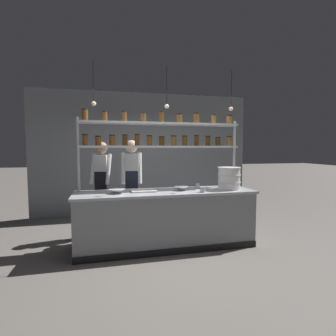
{
  "coord_description": "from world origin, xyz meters",
  "views": [
    {
      "loc": [
        -0.95,
        -4.09,
        1.61
      ],
      "look_at": [
        0.08,
        0.2,
        1.28
      ],
      "focal_mm": 28.0,
      "sensor_mm": 36.0,
      "label": 1
    }
  ],
  "objects": [
    {
      "name": "serving_cup_by_board",
      "position": [
        0.54,
        -0.24,
        0.96
      ],
      "size": [
        0.08,
        0.08,
        0.09
      ],
      "color": "#B2B7BC",
      "rests_on": "prep_counter"
    },
    {
      "name": "pendant_light_row",
      "position": [
        0.01,
        0.0,
        2.31
      ],
      "size": [
        2.3,
        0.07,
        0.66
      ],
      "color": "black"
    },
    {
      "name": "container_stack",
      "position": [
        1.09,
        -0.05,
        1.11
      ],
      "size": [
        0.38,
        0.38,
        0.37
      ],
      "color": "white",
      "rests_on": "prep_counter"
    },
    {
      "name": "serving_cup_front",
      "position": [
        0.6,
        0.14,
        0.96
      ],
      "size": [
        0.07,
        0.07,
        0.09
      ],
      "color": "#B2B7BC",
      "rests_on": "prep_counter"
    },
    {
      "name": "back_wall",
      "position": [
        0.0,
        2.35,
        1.47
      ],
      "size": [
        5.3,
        0.12,
        2.95
      ],
      "primitive_type": "cube",
      "color": "gray",
      "rests_on": "ground_plane"
    },
    {
      "name": "prep_bowl_center_front",
      "position": [
        -0.78,
        -0.04,
        0.95
      ],
      "size": [
        0.25,
        0.25,
        0.07
      ],
      "color": "silver",
      "rests_on": "prep_counter"
    },
    {
      "name": "prep_bowl_near_left",
      "position": [
        0.26,
        0.01,
        0.95
      ],
      "size": [
        0.24,
        0.24,
        0.07
      ],
      "color": "silver",
      "rests_on": "prep_counter"
    },
    {
      "name": "chef_center",
      "position": [
        -0.49,
        0.6,
        1.02
      ],
      "size": [
        0.39,
        0.32,
        1.76
      ],
      "rotation": [
        0.0,
        0.0,
        -0.13
      ],
      "color": "black",
      "rests_on": "ground_plane"
    },
    {
      "name": "spice_shelf_unit",
      "position": [
        -0.0,
        0.33,
        1.79
      ],
      "size": [
        2.79,
        0.28,
        2.25
      ],
      "color": "#B7BABF",
      "rests_on": "ground_plane"
    },
    {
      "name": "prep_counter",
      "position": [
        0.0,
        -0.0,
        0.46
      ],
      "size": [
        2.9,
        0.76,
        0.92
      ],
      "color": "gray",
      "rests_on": "ground_plane"
    },
    {
      "name": "chef_left",
      "position": [
        -1.02,
        0.79,
        1.0
      ],
      "size": [
        0.42,
        0.35,
        1.73
      ],
      "rotation": [
        0.0,
        0.0,
        -0.3
      ],
      "color": "black",
      "rests_on": "ground_plane"
    },
    {
      "name": "cutting_board",
      "position": [
        -0.36,
        0.03,
        0.93
      ],
      "size": [
        0.4,
        0.26,
        0.02
      ],
      "color": "silver",
      "rests_on": "prep_counter"
    },
    {
      "name": "ground_plane",
      "position": [
        0.0,
        0.0,
        0.0
      ],
      "size": [
        40.0,
        40.0,
        0.0
      ],
      "primitive_type": "plane",
      "color": "slate"
    }
  ]
}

